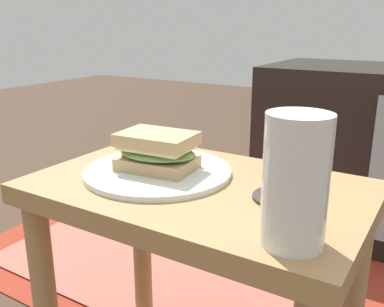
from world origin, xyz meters
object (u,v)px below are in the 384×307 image
(sandwich_front, at_px, (158,151))
(coaster, at_px, (283,198))
(beer_glass, at_px, (295,183))
(plate, at_px, (158,171))

(sandwich_front, relative_size, coaster, 1.62)
(sandwich_front, bearing_deg, coaster, 1.96)
(coaster, bearing_deg, beer_glass, -65.56)
(sandwich_front, relative_size, beer_glass, 0.93)
(beer_glass, distance_m, coaster, 0.16)
(plate, xyz_separation_m, beer_glass, (0.29, -0.12, 0.07))
(plate, xyz_separation_m, coaster, (0.23, 0.01, -0.00))
(sandwich_front, distance_m, beer_glass, 0.31)
(plate, bearing_deg, sandwich_front, 39.63)
(beer_glass, relative_size, coaster, 1.74)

